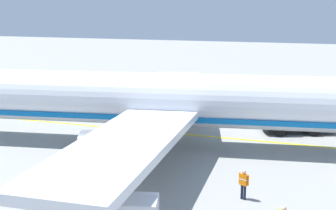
# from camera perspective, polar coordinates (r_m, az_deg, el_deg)

# --- Properties ---
(airliner_foreground) EXTENTS (34.52, 41.61, 11.90)m
(airliner_foreground) POSITION_cam_1_polar(r_m,az_deg,el_deg) (33.37, -3.83, 0.65)
(airliner_foreground) COLOR silver
(airliner_foreground) RESTS_ON ground
(service_truck_fuel) EXTENTS (4.16, 6.65, 2.63)m
(service_truck_fuel) POSITION_cam_1_polar(r_m,az_deg,el_deg) (38.17, 14.48, -1.65)
(service_truck_fuel) COLOR silver
(service_truck_fuel) RESTS_ON ground
(crew_loader_left) EXTENTS (0.40, 0.58, 1.62)m
(crew_loader_left) POSITION_cam_1_polar(r_m,az_deg,el_deg) (24.80, 9.39, -9.46)
(crew_loader_left) COLOR #191E33
(crew_loader_left) RESTS_ON ground
(apron_guide_line) EXTENTS (0.30, 60.00, 0.01)m
(apron_guide_line) POSITION_cam_1_polar(r_m,az_deg,el_deg) (36.33, 5.04, -3.91)
(apron_guide_line) COLOR yellow
(apron_guide_line) RESTS_ON ground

